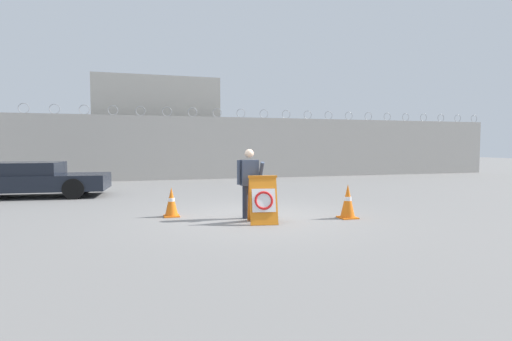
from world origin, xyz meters
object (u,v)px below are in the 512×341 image
at_px(barricade_sign, 263,199).
at_px(traffic_cone_near, 348,201).
at_px(traffic_cone_mid, 171,202).
at_px(parked_car_front_coupe, 30,179).
at_px(security_guard, 249,181).

bearing_deg(barricade_sign, traffic_cone_near, 8.94).
bearing_deg(traffic_cone_near, traffic_cone_mid, 160.66).
distance_m(traffic_cone_mid, parked_car_front_coupe, 6.54).
xyz_separation_m(security_guard, traffic_cone_mid, (-1.74, 0.75, -0.54)).
bearing_deg(security_guard, parked_car_front_coupe, 134.04).
distance_m(traffic_cone_near, parked_car_front_coupe, 10.39).
relative_size(traffic_cone_mid, parked_car_front_coupe, 0.15).
bearing_deg(traffic_cone_mid, barricade_sign, -36.27).
height_order(barricade_sign, security_guard, security_guard).
bearing_deg(parked_car_front_coupe, traffic_cone_mid, -45.39).
distance_m(barricade_sign, security_guard, 0.74).
xyz_separation_m(barricade_sign, parked_car_front_coupe, (-6.08, 6.39, 0.07)).
height_order(barricade_sign, parked_car_front_coupe, parked_car_front_coupe).
height_order(security_guard, traffic_cone_near, security_guard).
height_order(traffic_cone_near, parked_car_front_coupe, parked_car_front_coupe).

